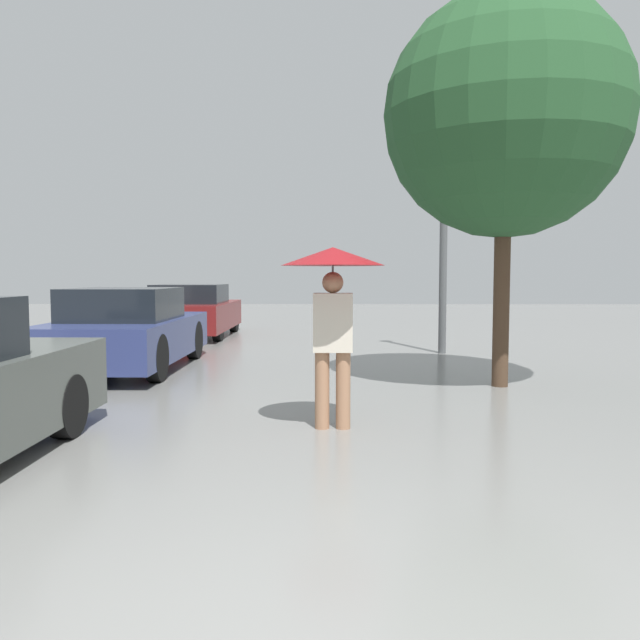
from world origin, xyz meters
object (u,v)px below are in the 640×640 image
object	(u,v)px
pedestrian	(333,285)
parked_car_middle	(127,331)
parked_car_farthest	(192,312)
tree	(505,117)
street_lamp	(444,215)

from	to	relation	value
pedestrian	parked_car_middle	world-z (taller)	pedestrian
parked_car_farthest	tree	size ratio (longest dim) A/B	0.75
parked_car_middle	parked_car_farthest	xyz separation A→B (m)	(-0.15, 5.35, -0.00)
street_lamp	parked_car_farthest	bearing A→B (deg)	149.03
parked_car_middle	tree	world-z (taller)	tree
parked_car_farthest	street_lamp	xyz separation A→B (m)	(5.46, -3.28, 2.00)
parked_car_farthest	street_lamp	distance (m)	6.67
parked_car_middle	parked_car_farthest	distance (m)	5.35
parked_car_middle	tree	bearing A→B (deg)	-14.91
pedestrian	parked_car_farthest	size ratio (longest dim) A/B	0.45
pedestrian	tree	size ratio (longest dim) A/B	0.34
parked_car_middle	tree	distance (m)	6.34
tree	street_lamp	bearing A→B (deg)	92.05
tree	street_lamp	world-z (taller)	tree
tree	street_lamp	distance (m)	3.64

